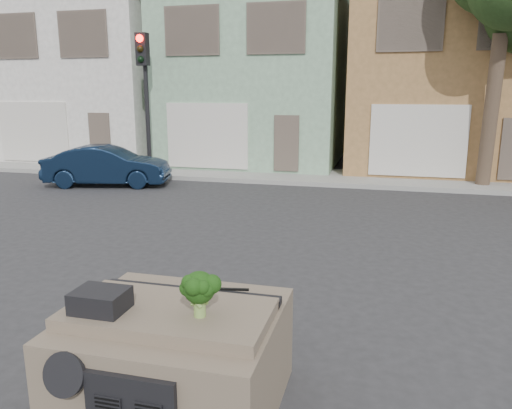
% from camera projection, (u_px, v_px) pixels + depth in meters
% --- Properties ---
extents(ground_plane, '(120.00, 120.00, 0.00)m').
position_uv_depth(ground_plane, '(254.00, 292.00, 7.89)').
color(ground_plane, '#303033').
rests_on(ground_plane, ground).
extents(sidewalk, '(40.00, 3.00, 0.15)m').
position_uv_depth(sidewalk, '(329.00, 177.00, 17.78)').
color(sidewalk, gray).
rests_on(sidewalk, ground).
extents(townhouse_white, '(7.20, 8.20, 7.55)m').
position_uv_depth(townhouse_white, '(106.00, 76.00, 23.41)').
color(townhouse_white, silver).
rests_on(townhouse_white, ground).
extents(townhouse_mint, '(7.20, 8.20, 7.55)m').
position_uv_depth(townhouse_mint, '(261.00, 74.00, 21.58)').
color(townhouse_mint, '#87AD8C').
rests_on(townhouse_mint, ground).
extents(townhouse_tan, '(7.20, 8.20, 7.55)m').
position_uv_depth(townhouse_tan, '(444.00, 73.00, 19.75)').
color(townhouse_tan, '#9E7343').
rests_on(townhouse_tan, ground).
extents(navy_sedan, '(4.24, 2.29, 1.33)m').
position_uv_depth(navy_sedan, '(109.00, 185.00, 16.67)').
color(navy_sedan, '#0E1E35').
rests_on(navy_sedan, ground).
extents(traffic_signal, '(0.40, 0.40, 5.10)m').
position_uv_depth(traffic_signal, '(146.00, 106.00, 17.87)').
color(traffic_signal, black).
rests_on(traffic_signal, ground).
extents(tree_near, '(4.40, 4.00, 8.50)m').
position_uv_depth(tree_near, '(497.00, 51.00, 14.96)').
color(tree_near, '#223A18').
rests_on(tree_near, ground).
extents(car_dashboard, '(2.00, 1.80, 1.12)m').
position_uv_depth(car_dashboard, '(177.00, 354.00, 4.93)').
color(car_dashboard, '#6F604E').
rests_on(car_dashboard, ground).
extents(instrument_hump, '(0.48, 0.38, 0.20)m').
position_uv_depth(instrument_hump, '(100.00, 300.00, 4.59)').
color(instrument_hump, black).
rests_on(instrument_hump, car_dashboard).
extents(wiper_arm, '(0.69, 0.15, 0.02)m').
position_uv_depth(wiper_arm, '(215.00, 289.00, 5.09)').
color(wiper_arm, black).
rests_on(wiper_arm, car_dashboard).
extents(broccoli, '(0.41, 0.41, 0.43)m').
position_uv_depth(broccoli, '(199.00, 294.00, 4.45)').
color(broccoli, '#14340C').
rests_on(broccoli, car_dashboard).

